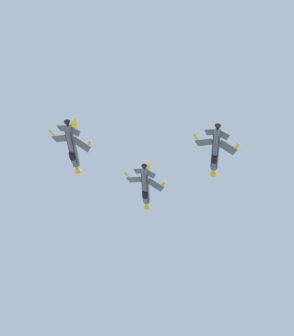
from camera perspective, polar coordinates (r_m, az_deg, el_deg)
name	(u,v)px	position (r m, az deg, el deg)	size (l,w,h in m)	color
fighter_jet_lead	(146,187)	(117.78, -0.16, -2.30)	(9.99, 15.19, 4.86)	#4C5666
fighter_jet_left_wing	(73,147)	(108.75, -8.82, 2.42)	(9.92, 15.19, 5.00)	#4C5666
fighter_jet_right_wing	(215,151)	(109.97, 8.13, 2.03)	(9.99, 15.19, 4.85)	#4C5666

